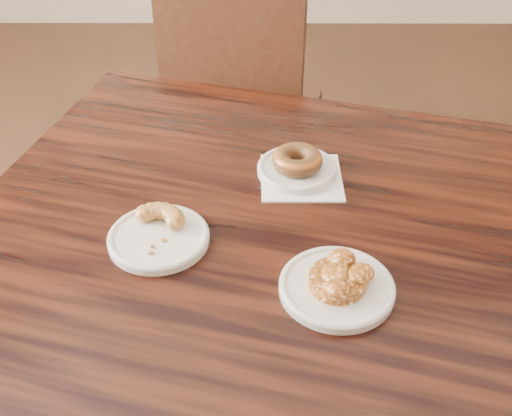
{
  "coord_description": "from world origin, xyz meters",
  "views": [
    {
      "loc": [
        -0.24,
        -1.06,
        1.45
      ],
      "look_at": [
        -0.24,
        -0.24,
        0.8
      ],
      "focal_mm": 45.0,
      "sensor_mm": 36.0,
      "label": 1
    }
  ],
  "objects_px": {
    "cafe_table": "(249,374)",
    "chair_far": "(248,116)",
    "glazed_donut": "(297,160)",
    "apple_fritter": "(338,278)",
    "cruller_fragment": "(158,229)"
  },
  "relations": [
    {
      "from": "cafe_table",
      "to": "glazed_donut",
      "type": "bearing_deg",
      "value": 78.47
    },
    {
      "from": "chair_far",
      "to": "glazed_donut",
      "type": "relative_size",
      "value": 9.52
    },
    {
      "from": "chair_far",
      "to": "cafe_table",
      "type": "bearing_deg",
      "value": 105.18
    },
    {
      "from": "chair_far",
      "to": "cruller_fragment",
      "type": "distance_m",
      "value": 0.99
    },
    {
      "from": "chair_far",
      "to": "glazed_donut",
      "type": "bearing_deg",
      "value": 112.5
    },
    {
      "from": "glazed_donut",
      "to": "cruller_fragment",
      "type": "distance_m",
      "value": 0.31
    },
    {
      "from": "glazed_donut",
      "to": "apple_fritter",
      "type": "distance_m",
      "value": 0.31
    },
    {
      "from": "cafe_table",
      "to": "glazed_donut",
      "type": "xyz_separation_m",
      "value": [
        0.09,
        0.18,
        0.41
      ]
    },
    {
      "from": "apple_fritter",
      "to": "glazed_donut",
      "type": "bearing_deg",
      "value": 98.52
    },
    {
      "from": "chair_far",
      "to": "cruller_fragment",
      "type": "relative_size",
      "value": 8.23
    },
    {
      "from": "cafe_table",
      "to": "apple_fritter",
      "type": "relative_size",
      "value": 8.05
    },
    {
      "from": "cruller_fragment",
      "to": "cafe_table",
      "type": "bearing_deg",
      "value": 6.59
    },
    {
      "from": "cafe_table",
      "to": "chair_far",
      "type": "height_order",
      "value": "chair_far"
    },
    {
      "from": "cafe_table",
      "to": "cruller_fragment",
      "type": "relative_size",
      "value": 9.09
    },
    {
      "from": "glazed_donut",
      "to": "cruller_fragment",
      "type": "height_order",
      "value": "glazed_donut"
    }
  ]
}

